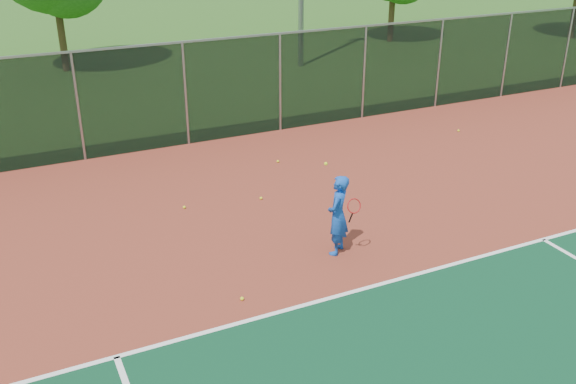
# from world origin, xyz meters

# --- Properties ---
(court_apron) EXTENTS (30.00, 20.00, 0.02)m
(court_apron) POSITION_xyz_m (0.00, 2.00, 0.01)
(court_apron) COLOR maroon
(court_apron) RESTS_ON ground
(fence_back) EXTENTS (30.00, 0.06, 3.03)m
(fence_back) POSITION_xyz_m (0.00, 12.00, 1.56)
(fence_back) COLOR black
(fence_back) RESTS_ON court_apron
(tennis_player) EXTENTS (0.72, 0.77, 1.99)m
(tennis_player) POSITION_xyz_m (-2.22, 4.44, 0.86)
(tennis_player) COLOR #1248B0
(tennis_player) RESTS_ON court_apron
(practice_ball_0) EXTENTS (0.07, 0.07, 0.07)m
(practice_ball_0) POSITION_xyz_m (-4.62, 3.63, 0.06)
(practice_ball_0) COLOR yellow
(practice_ball_0) RESTS_ON court_apron
(practice_ball_1) EXTENTS (0.07, 0.07, 0.07)m
(practice_ball_1) POSITION_xyz_m (4.96, 9.43, 0.06)
(practice_ball_1) COLOR yellow
(practice_ball_1) RESTS_ON court_apron
(practice_ball_2) EXTENTS (0.07, 0.07, 0.07)m
(practice_ball_2) POSITION_xyz_m (-1.24, 9.47, 0.06)
(practice_ball_2) COLOR yellow
(practice_ball_2) RESTS_ON court_apron
(practice_ball_3) EXTENTS (0.07, 0.07, 0.07)m
(practice_ball_3) POSITION_xyz_m (-2.61, 7.44, 0.06)
(practice_ball_3) COLOR yellow
(practice_ball_3) RESTS_ON court_apron
(practice_ball_5) EXTENTS (0.07, 0.07, 0.07)m
(practice_ball_5) POSITION_xyz_m (-4.44, 7.75, 0.06)
(practice_ball_5) COLOR yellow
(practice_ball_5) RESTS_ON court_apron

